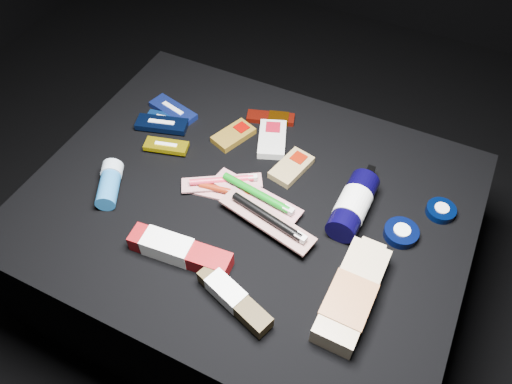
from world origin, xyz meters
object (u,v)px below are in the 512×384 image
at_px(deodorant_stick, 109,184).
at_px(toothpaste_carton_red, 176,250).
at_px(lotion_bottle, 353,205).
at_px(bodywash_bottle, 351,296).

relative_size(deodorant_stick, toothpaste_carton_red, 0.56).
distance_m(lotion_bottle, toothpaste_carton_red, 0.39).
height_order(lotion_bottle, toothpaste_carton_red, lotion_bottle).
height_order(bodywash_bottle, toothpaste_carton_red, bodywash_bottle).
height_order(lotion_bottle, deodorant_stick, lotion_bottle).
bearing_deg(toothpaste_carton_red, deodorant_stick, 154.71).
relative_size(lotion_bottle, bodywash_bottle, 0.88).
bearing_deg(toothpaste_carton_red, bodywash_bottle, 3.70).
xyz_separation_m(lotion_bottle, toothpaste_carton_red, (-0.29, -0.26, -0.01)).
xyz_separation_m(bodywash_bottle, deodorant_stick, (-0.59, 0.03, -0.00)).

